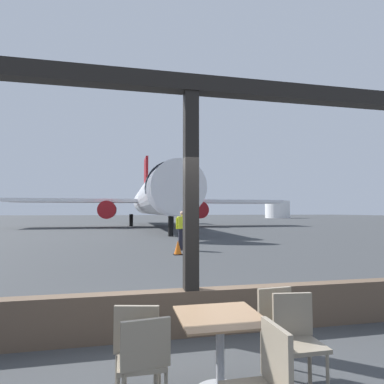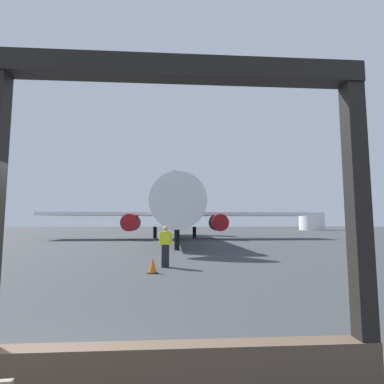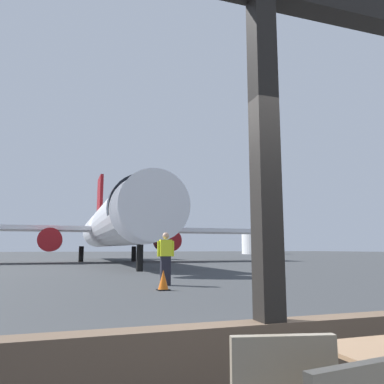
# 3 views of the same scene
# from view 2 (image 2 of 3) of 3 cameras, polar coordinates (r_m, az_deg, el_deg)

# --- Properties ---
(ground_plane) EXTENTS (220.00, 220.00, 0.00)m
(ground_plane) POSITION_cam_2_polar(r_m,az_deg,el_deg) (43.29, -6.38, -8.37)
(ground_plane) COLOR #383A3D
(airplane) EXTENTS (30.76, 33.02, 10.00)m
(airplane) POSITION_cam_2_polar(r_m,az_deg,el_deg) (33.73, -3.24, -3.68)
(airplane) COLOR silver
(airplane) RESTS_ON ground
(ground_crew_worker) EXTENTS (0.57, 0.22, 1.74)m
(ground_crew_worker) POSITION_cam_2_polar(r_m,az_deg,el_deg) (12.90, -5.09, -10.19)
(ground_crew_worker) COLOR black
(ground_crew_worker) RESTS_ON ground
(traffic_cone) EXTENTS (0.36, 0.36, 0.58)m
(traffic_cone) POSITION_cam_2_polar(r_m,az_deg,el_deg) (11.54, -7.52, -13.81)
(traffic_cone) COLOR orange
(traffic_cone) RESTS_ON ground
(fuel_storage_tank) EXTENTS (6.27, 6.27, 4.47)m
(fuel_storage_tank) POSITION_cam_2_polar(r_m,az_deg,el_deg) (83.48, 21.92, -5.26)
(fuel_storage_tank) COLOR white
(fuel_storage_tank) RESTS_ON ground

